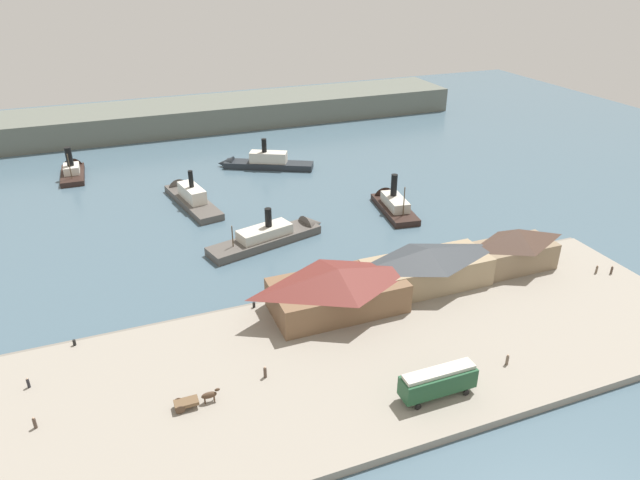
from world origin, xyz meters
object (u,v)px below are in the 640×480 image
at_px(mooring_post_center_west, 74,343).
at_px(ferry_mid_harbor, 391,203).
at_px(mooring_post_west, 254,305).
at_px(ferry_approaching_east, 260,162).
at_px(pedestrian_near_cart, 265,372).
at_px(ferry_shed_east_terminal, 338,289).
at_px(pedestrian_by_tram, 35,423).
at_px(pedestrian_walking_west, 507,360).
at_px(street_tram, 438,381).
at_px(ferry_outer_harbor, 73,170).
at_px(horse_cart, 194,400).
at_px(pedestrian_near_east_shed, 612,270).
at_px(ferry_moored_west, 188,195).
at_px(ferry_moored_east, 278,234).
at_px(ferry_shed_central_terminal, 427,267).
at_px(ferry_shed_customs_shed, 515,248).
at_px(pedestrian_walking_east, 597,269).

height_order(mooring_post_center_west, ferry_mid_harbor, ferry_mid_harbor).
bearing_deg(mooring_post_west, ferry_approaching_east, 73.26).
bearing_deg(pedestrian_near_cart, ferry_shed_east_terminal, 37.36).
xyz_separation_m(pedestrian_by_tram, pedestrian_walking_west, (60.67, -10.87, 0.01)).
height_order(street_tram, ferry_outer_harbor, ferry_outer_harbor).
height_order(horse_cart, ferry_approaching_east, ferry_approaching_east).
xyz_separation_m(pedestrian_by_tram, pedestrian_near_east_shed, (94.05, 3.13, -0.04)).
bearing_deg(mooring_post_center_west, ferry_outer_harbor, 90.03).
bearing_deg(pedestrian_by_tram, ferry_shed_east_terminal, 13.62).
relative_size(street_tram, pedestrian_by_tram, 6.08).
xyz_separation_m(ferry_moored_west, ferry_moored_east, (13.46, -27.26, -0.09)).
relative_size(ferry_shed_east_terminal, street_tram, 2.10).
bearing_deg(mooring_post_west, horse_cart, -124.35).
distance_m(ferry_shed_central_terminal, pedestrian_by_tram, 62.22).
bearing_deg(mooring_post_center_west, ferry_shed_customs_shed, -3.23).
bearing_deg(ferry_shed_central_terminal, ferry_outer_harbor, 123.88).
relative_size(ferry_approaching_east, ferry_outer_harbor, 1.53).
relative_size(ferry_moored_west, ferry_moored_east, 0.98).
height_order(horse_cart, pedestrian_walking_east, horse_cart).
relative_size(ferry_shed_east_terminal, ferry_mid_harbor, 1.13).
xyz_separation_m(pedestrian_near_east_shed, ferry_moored_east, (-50.82, 36.74, -0.60)).
bearing_deg(pedestrian_by_tram, pedestrian_near_east_shed, 1.90).
bearing_deg(mooring_post_west, street_tram, -59.91).
height_order(ferry_shed_central_terminal, ferry_shed_customs_shed, ferry_shed_customs_shed).
bearing_deg(ferry_shed_central_terminal, pedestrian_walking_east, -13.70).
height_order(ferry_shed_customs_shed, pedestrian_walking_west, ferry_shed_customs_shed).
bearing_deg(ferry_shed_central_terminal, horse_cart, -160.53).
bearing_deg(ferry_approaching_east, pedestrian_walking_west, -84.70).
height_order(ferry_shed_central_terminal, mooring_post_west, ferry_shed_central_terminal).
height_order(mooring_post_west, ferry_moored_west, ferry_moored_west).
xyz_separation_m(ferry_shed_east_terminal, pedestrian_by_tram, (-44.10, -10.69, -2.94)).
relative_size(pedestrian_near_east_shed, ferry_moored_west, 0.06).
bearing_deg(ferry_shed_east_terminal, ferry_shed_central_terminal, 3.69).
bearing_deg(ferry_approaching_east, ferry_moored_west, -143.82).
bearing_deg(ferry_mid_harbor, pedestrian_near_cart, -132.91).
distance_m(ferry_shed_east_terminal, pedestrian_walking_east, 48.16).
height_order(street_tram, ferry_moored_west, ferry_moored_west).
xyz_separation_m(pedestrian_walking_east, ferry_approaching_east, (-39.81, 79.04, -0.34)).
distance_m(horse_cart, ferry_approaching_east, 92.74).
distance_m(pedestrian_by_tram, pedestrian_near_cart, 28.53).
bearing_deg(pedestrian_walking_east, mooring_post_west, 169.12).
bearing_deg(street_tram, mooring_post_center_west, 146.93).
height_order(ferry_shed_central_terminal, ferry_outer_harbor, ferry_shed_central_terminal).
xyz_separation_m(mooring_post_west, mooring_post_center_west, (-27.14, -0.13, 0.00)).
xyz_separation_m(ferry_shed_east_terminal, ferry_outer_harbor, (-39.65, 85.35, -3.65)).
height_order(pedestrian_walking_east, ferry_approaching_east, ferry_approaching_east).
bearing_deg(ferry_outer_harbor, pedestrian_near_cart, -76.11).
bearing_deg(ferry_shed_east_terminal, pedestrian_near_east_shed, -8.61).
bearing_deg(ferry_shed_east_terminal, pedestrian_by_tram, -166.38).
bearing_deg(ferry_approaching_east, ferry_shed_central_terminal, -82.75).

